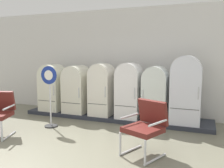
# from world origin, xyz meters

# --- Properties ---
(ground) EXTENTS (12.00, 10.00, 0.05)m
(ground) POSITION_xyz_m (0.00, 0.00, -0.03)
(ground) COLOR #6C6A58
(back_wall) EXTENTS (11.76, 0.12, 3.09)m
(back_wall) POSITION_xyz_m (0.00, 3.66, 1.56)
(back_wall) COLOR silver
(back_wall) RESTS_ON ground
(display_plinth) EXTENTS (5.21, 0.95, 0.10)m
(display_plinth) POSITION_xyz_m (0.00, 3.02, 0.05)
(display_plinth) COLOR #292D37
(display_plinth) RESTS_ON ground
(refrigerator_0) EXTENTS (0.64, 0.66, 1.37)m
(refrigerator_0) POSITION_xyz_m (-1.93, 2.91, 0.83)
(refrigerator_0) COLOR silver
(refrigerator_0) RESTS_ON display_plinth
(refrigerator_1) EXTENTS (0.66, 0.71, 1.36)m
(refrigerator_1) POSITION_xyz_m (-1.12, 2.93, 0.82)
(refrigerator_1) COLOR silver
(refrigerator_1) RESTS_ON display_plinth
(refrigerator_2) EXTENTS (0.59, 0.64, 1.43)m
(refrigerator_2) POSITION_xyz_m (-0.32, 2.90, 0.86)
(refrigerator_2) COLOR silver
(refrigerator_2) RESTS_ON display_plinth
(refrigerator_3) EXTENTS (0.61, 0.67, 1.46)m
(refrigerator_3) POSITION_xyz_m (0.47, 2.91, 0.88)
(refrigerator_3) COLOR white
(refrigerator_3) RESTS_ON display_plinth
(refrigerator_4) EXTENTS (0.60, 0.65, 1.38)m
(refrigerator_4) POSITION_xyz_m (1.17, 2.90, 0.83)
(refrigerator_4) COLOR silver
(refrigerator_4) RESTS_ON display_plinth
(refrigerator_5) EXTENTS (0.70, 0.67, 1.65)m
(refrigerator_5) POSITION_xyz_m (1.90, 2.91, 0.98)
(refrigerator_5) COLOR white
(refrigerator_5) RESTS_ON display_plinth
(armchair_right) EXTENTS (0.82, 0.85, 0.96)m
(armchair_right) POSITION_xyz_m (1.39, 0.97, 0.55)
(armchair_right) COLOR silver
(armchair_right) RESTS_ON ground
(sign_stand) EXTENTS (0.44, 0.32, 1.50)m
(sign_stand) POSITION_xyz_m (-1.18, 1.73, 0.72)
(sign_stand) COLOR #2D2D30
(sign_stand) RESTS_ON ground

